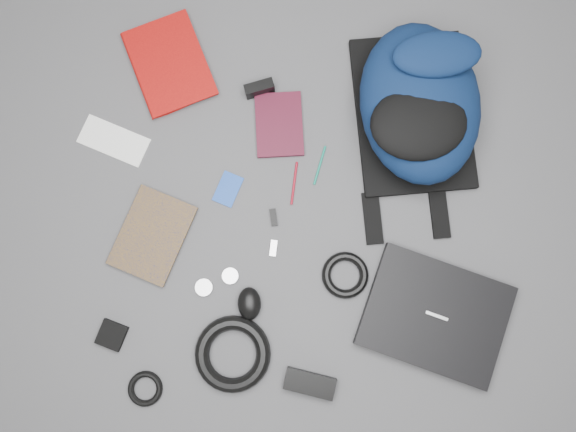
# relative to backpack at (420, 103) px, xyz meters

# --- Properties ---
(ground) EXTENTS (4.00, 4.00, 0.00)m
(ground) POSITION_rel_backpack_xyz_m (-0.34, -0.34, -0.11)
(ground) COLOR #4F4F51
(ground) RESTS_ON ground
(backpack) EXTENTS (0.44, 0.57, 0.22)m
(backpack) POSITION_rel_backpack_xyz_m (0.00, 0.00, 0.00)
(backpack) COLOR black
(backpack) RESTS_ON ground
(laptop) EXTENTS (0.45, 0.39, 0.04)m
(laptop) POSITION_rel_backpack_xyz_m (0.10, -0.59, -0.09)
(laptop) COLOR black
(laptop) RESTS_ON ground
(textbook_red) EXTENTS (0.32, 0.35, 0.03)m
(textbook_red) POSITION_rel_backpack_xyz_m (-0.83, 0.04, -0.09)
(textbook_red) COLOR #900808
(textbook_red) RESTS_ON ground
(comic_book) EXTENTS (0.25, 0.29, 0.02)m
(comic_book) POSITION_rel_backpack_xyz_m (-0.81, -0.40, -0.10)
(comic_book) COLOR #A4760B
(comic_book) RESTS_ON ground
(envelope) EXTENTS (0.22, 0.15, 0.00)m
(envelope) POSITION_rel_backpack_xyz_m (-0.88, -0.15, -0.11)
(envelope) COLOR white
(envelope) RESTS_ON ground
(dvd_case) EXTENTS (0.16, 0.21, 0.02)m
(dvd_case) POSITION_rel_backpack_xyz_m (-0.39, -0.07, -0.10)
(dvd_case) COLOR #380A18
(dvd_case) RESTS_ON ground
(compact_camera) EXTENTS (0.09, 0.06, 0.05)m
(compact_camera) POSITION_rel_backpack_xyz_m (-0.46, 0.03, -0.08)
(compact_camera) COLOR black
(compact_camera) RESTS_ON ground
(sticker_disc) EXTENTS (0.11, 0.11, 0.00)m
(sticker_disc) POSITION_rel_backpack_xyz_m (-0.40, -0.10, -0.11)
(sticker_disc) COLOR silver
(sticker_disc) RESTS_ON ground
(pen_teal) EXTENTS (0.03, 0.12, 0.01)m
(pen_teal) POSITION_rel_backpack_xyz_m (-0.26, -0.18, -0.11)
(pen_teal) COLOR #0D7860
(pen_teal) RESTS_ON ground
(pen_red) EXTENTS (0.01, 0.13, 0.01)m
(pen_red) POSITION_rel_backpack_xyz_m (-0.33, -0.24, -0.10)
(pen_red) COLOR maroon
(pen_red) RESTS_ON ground
(id_badge) EXTENTS (0.09, 0.11, 0.00)m
(id_badge) POSITION_rel_backpack_xyz_m (-0.52, -0.27, -0.11)
(id_badge) COLOR #1642AA
(id_badge) RESTS_ON ground
(usb_black) EXTENTS (0.03, 0.05, 0.01)m
(usb_black) POSITION_rel_backpack_xyz_m (-0.38, -0.34, -0.10)
(usb_black) COLOR black
(usb_black) RESTS_ON ground
(usb_silver) EXTENTS (0.02, 0.05, 0.01)m
(usb_silver) POSITION_rel_backpack_xyz_m (-0.38, -0.43, -0.10)
(usb_silver) COLOR silver
(usb_silver) RESTS_ON ground
(mouse) EXTENTS (0.08, 0.10, 0.05)m
(mouse) POSITION_rel_backpack_xyz_m (-0.43, -0.60, -0.08)
(mouse) COLOR black
(mouse) RESTS_ON ground
(headphone_left) EXTENTS (0.05, 0.05, 0.01)m
(headphone_left) POSITION_rel_backpack_xyz_m (-0.49, -0.52, -0.10)
(headphone_left) COLOR silver
(headphone_left) RESTS_ON ground
(headphone_right) EXTENTS (0.06, 0.06, 0.01)m
(headphone_right) POSITION_rel_backpack_xyz_m (-0.56, -0.56, -0.10)
(headphone_right) COLOR #B4B4B7
(headphone_right) RESTS_ON ground
(cable_coil) EXTENTS (0.17, 0.17, 0.03)m
(cable_coil) POSITION_rel_backpack_xyz_m (-0.16, -0.49, -0.10)
(cable_coil) COLOR black
(cable_coil) RESTS_ON ground
(power_brick) EXTENTS (0.15, 0.08, 0.03)m
(power_brick) POSITION_rel_backpack_xyz_m (-0.24, -0.80, -0.09)
(power_brick) COLOR black
(power_brick) RESTS_ON ground
(power_cord_coil) EXTENTS (0.27, 0.27, 0.04)m
(power_cord_coil) POSITION_rel_backpack_xyz_m (-0.46, -0.74, -0.09)
(power_cord_coil) COLOR black
(power_cord_coil) RESTS_ON ground
(pouch) EXTENTS (0.09, 0.09, 0.02)m
(pouch) POSITION_rel_backpack_xyz_m (-0.81, -0.72, -0.10)
(pouch) COLOR black
(pouch) RESTS_ON ground
(earbud_coil) EXTENTS (0.13, 0.13, 0.02)m
(earbud_coil) POSITION_rel_backpack_xyz_m (-0.70, -0.86, -0.10)
(earbud_coil) COLOR black
(earbud_coil) RESTS_ON ground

